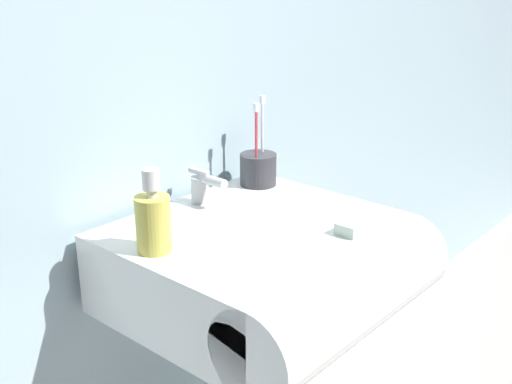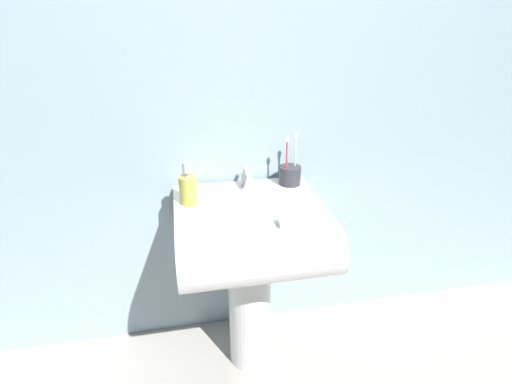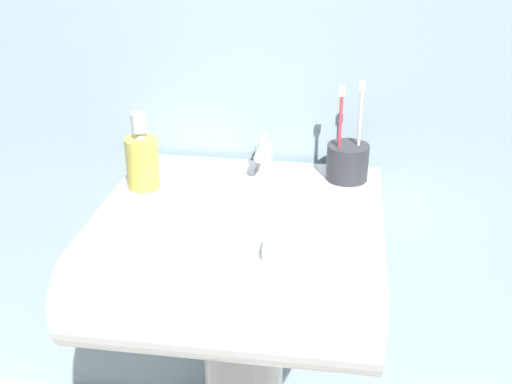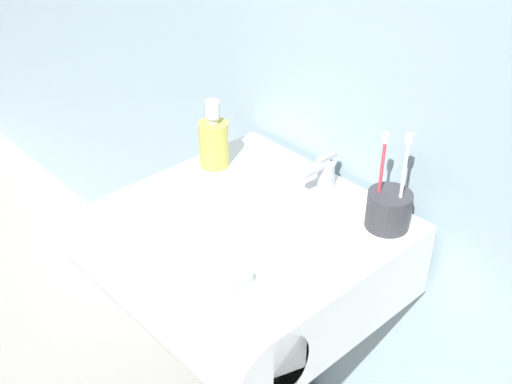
% 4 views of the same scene
% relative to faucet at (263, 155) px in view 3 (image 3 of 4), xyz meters
% --- Properties ---
extents(sink_basin, '(0.54, 0.54, 0.17)m').
position_rel_faucet_xyz_m(sink_basin, '(-0.02, -0.22, -0.13)').
color(sink_basin, white).
rests_on(sink_basin, sink_pedestal).
extents(faucet, '(0.04, 0.11, 0.08)m').
position_rel_faucet_xyz_m(faucet, '(0.00, 0.00, 0.00)').
color(faucet, '#B7B7BC').
rests_on(faucet, sink_basin).
extents(toothbrush_cup, '(0.09, 0.09, 0.21)m').
position_rel_faucet_xyz_m(toothbrush_cup, '(0.18, -0.01, 0.00)').
color(toothbrush_cup, '#38383D').
rests_on(toothbrush_cup, sink_basin).
extents(soap_bottle, '(0.07, 0.07, 0.16)m').
position_rel_faucet_xyz_m(soap_bottle, '(-0.23, -0.11, 0.02)').
color(soap_bottle, gold).
rests_on(soap_bottle, sink_basin).
extents(bar_soap, '(0.08, 0.05, 0.02)m').
position_rel_faucet_xyz_m(bar_soap, '(0.09, -0.34, -0.03)').
color(bar_soap, silver).
rests_on(bar_soap, sink_basin).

